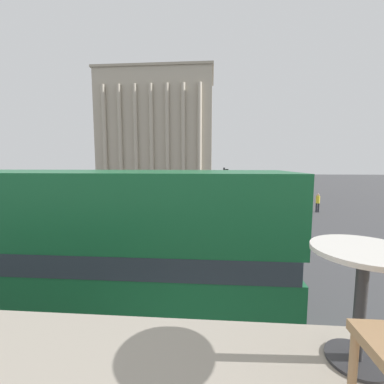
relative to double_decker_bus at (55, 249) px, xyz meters
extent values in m
cylinder|color=black|center=(4.00, 1.20, -1.82)|extent=(0.99, 0.22, 0.99)
cylinder|color=black|center=(4.00, -1.20, -1.82)|extent=(0.99, 0.22, 0.99)
cube|color=#196638|center=(0.00, 0.00, -0.97)|extent=(10.81, 2.40, 1.69)
cube|color=#2D3842|center=(0.00, 0.00, 0.10)|extent=(10.59, 2.43, 0.45)
cube|color=#196638|center=(0.00, 0.00, 1.09)|extent=(10.81, 2.40, 1.53)
cylinder|color=#2D2D30|center=(4.61, -4.05, 0.81)|extent=(0.36, 0.36, 0.02)
cylinder|color=#2D2D30|center=(4.61, -4.05, 1.16)|extent=(0.07, 0.07, 0.68)
cylinder|color=silver|center=(4.61, -4.05, 1.52)|extent=(0.60, 0.60, 0.03)
cylinder|color=#A87F56|center=(4.38, -4.42, 1.02)|extent=(0.04, 0.04, 0.44)
cube|color=#B2A893|center=(-9.01, 55.97, 9.79)|extent=(25.20, 14.72, 24.21)
cube|color=#A39984|center=(-9.01, 55.97, 22.15)|extent=(25.80, 15.32, 0.50)
cylinder|color=#B2A893|center=(-19.09, 48.16, 7.98)|extent=(0.90, 0.90, 20.58)
cylinder|color=#B2A893|center=(-15.73, 48.16, 7.98)|extent=(0.90, 0.90, 20.58)
cylinder|color=#B2A893|center=(-12.37, 48.16, 7.98)|extent=(0.90, 0.90, 20.58)
cylinder|color=#B2A893|center=(-9.01, 48.16, 7.98)|extent=(0.90, 0.90, 20.58)
cylinder|color=#B2A893|center=(-5.65, 48.16, 7.98)|extent=(0.90, 0.90, 20.58)
cylinder|color=#B2A893|center=(-2.29, 48.16, 7.98)|extent=(0.90, 0.90, 20.58)
cylinder|color=#B2A893|center=(1.07, 48.16, 7.98)|extent=(0.90, 0.90, 20.58)
cylinder|color=black|center=(2.35, 6.04, -0.50)|extent=(0.12, 0.12, 3.62)
cube|color=black|center=(2.53, 6.04, 0.86)|extent=(0.20, 0.24, 0.70)
sphere|color=green|center=(2.64, 6.04, 1.01)|extent=(0.14, 0.14, 0.14)
cylinder|color=black|center=(4.51, 11.60, -0.29)|extent=(0.12, 0.12, 4.05)
cube|color=black|center=(4.69, 11.60, 1.29)|extent=(0.20, 0.24, 0.70)
sphere|color=red|center=(4.80, 11.60, 1.44)|extent=(0.14, 0.14, 0.14)
cylinder|color=#282B33|center=(-4.78, 26.44, -1.91)|extent=(0.14, 0.14, 0.81)
cylinder|color=#282B33|center=(-4.60, 26.44, -1.91)|extent=(0.14, 0.14, 0.81)
cylinder|color=silver|center=(-4.69, 26.44, -1.18)|extent=(0.32, 0.32, 0.64)
sphere|color=tan|center=(-4.69, 26.44, -0.75)|extent=(0.22, 0.22, 0.22)
cylinder|color=#282B33|center=(13.00, 17.66, -1.91)|extent=(0.14, 0.14, 0.81)
cylinder|color=#282B33|center=(13.18, 17.66, -1.91)|extent=(0.14, 0.14, 0.81)
cylinder|color=yellow|center=(13.09, 17.66, -1.18)|extent=(0.32, 0.32, 0.64)
sphere|color=tan|center=(13.09, 17.66, -0.75)|extent=(0.22, 0.22, 0.22)
cylinder|color=#282B33|center=(-0.06, 9.31, -1.88)|extent=(0.14, 0.14, 0.87)
cylinder|color=#282B33|center=(0.12, 9.31, -1.88)|extent=(0.14, 0.14, 0.87)
cylinder|color=#B22323|center=(0.03, 9.31, -1.10)|extent=(0.32, 0.32, 0.69)
sphere|color=tan|center=(0.03, 9.31, -0.64)|extent=(0.24, 0.24, 0.24)
camera|label=1|loc=(3.70, -5.61, 2.03)|focal=24.00mm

